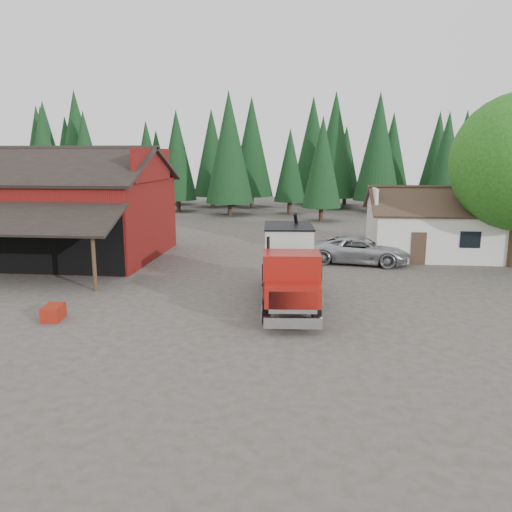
# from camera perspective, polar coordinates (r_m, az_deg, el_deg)

# --- Properties ---
(ground) EXTENTS (120.00, 120.00, 0.00)m
(ground) POSITION_cam_1_polar(r_m,az_deg,el_deg) (22.33, -6.72, -5.79)
(ground) COLOR #413A33
(ground) RESTS_ON ground
(red_barn) EXTENTS (12.80, 13.63, 7.18)m
(red_barn) POSITION_cam_1_polar(r_m,az_deg,el_deg) (34.75, -21.09, 4.26)
(red_barn) COLOR maroon
(red_barn) RESTS_ON ground
(farmhouse) EXTENTS (8.60, 6.42, 4.65)m
(farmhouse) POSITION_cam_1_polar(r_m,az_deg,el_deg) (35.08, 19.54, 2.74)
(farmhouse) COLOR silver
(farmhouse) RESTS_ON ground
(conifer_backdrop) EXTENTS (76.00, 16.00, 16.00)m
(conifer_backdrop) POSITION_cam_1_polar(r_m,az_deg,el_deg) (63.30, 1.74, 5.50)
(conifer_backdrop) COLOR black
(conifer_backdrop) RESTS_ON ground
(near_pine_a) EXTENTS (4.40, 4.40, 11.40)m
(near_pine_a) POSITION_cam_1_polar(r_m,az_deg,el_deg) (55.67, -23.07, 10.38)
(near_pine_a) COLOR #382619
(near_pine_a) RESTS_ON ground
(near_pine_b) EXTENTS (3.96, 3.96, 10.40)m
(near_pine_b) POSITION_cam_1_polar(r_m,az_deg,el_deg) (50.78, 7.59, 10.59)
(near_pine_b) COLOR #382619
(near_pine_b) RESTS_ON ground
(near_pine_c) EXTENTS (4.84, 4.84, 12.40)m
(near_pine_c) POSITION_cam_1_polar(r_m,az_deg,el_deg) (49.81, 26.79, 10.62)
(near_pine_c) COLOR #382619
(near_pine_c) RESTS_ON ground
(near_pine_d) EXTENTS (5.28, 5.28, 13.40)m
(near_pine_d) POSITION_cam_1_polar(r_m,az_deg,el_deg) (55.48, -3.09, 12.29)
(near_pine_d) COLOR #382619
(near_pine_d) RESTS_ON ground
(feed_truck) EXTENTS (3.04, 8.76, 3.89)m
(feed_truck) POSITION_cam_1_polar(r_m,az_deg,el_deg) (22.40, 3.84, -0.87)
(feed_truck) COLOR black
(feed_truck) RESTS_ON ground
(silver_car) EXTENTS (6.33, 3.69, 1.66)m
(silver_car) POSITION_cam_1_polar(r_m,az_deg,el_deg) (31.46, 11.79, 0.67)
(silver_car) COLOR #A6A8AD
(silver_car) RESTS_ON ground
(equip_box) EXTENTS (0.84, 1.18, 0.60)m
(equip_box) POSITION_cam_1_polar(r_m,az_deg,el_deg) (22.04, -22.15, -6.01)
(equip_box) COLOR maroon
(equip_box) RESTS_ON ground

